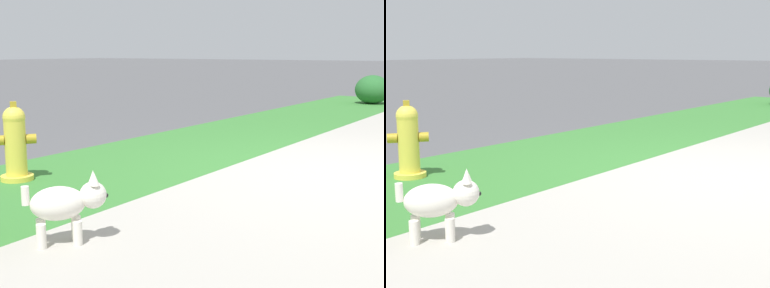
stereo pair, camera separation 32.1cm
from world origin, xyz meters
The scene contains 6 objects.
ground_plane centered at (0.00, 0.00, 0.00)m, with size 120.00×120.00×0.00m, color #515154.
sidewalk_pavement centered at (0.00, 0.00, 0.01)m, with size 18.00×2.24×0.01m, color #ADA89E.
grass_verge centered at (0.00, 2.13, 0.00)m, with size 18.00×2.02×0.01m, color #387A33.
fire_hydrant_mid_block centered at (-1.90, 2.47, 0.35)m, with size 0.35×0.34×0.73m.
small_white_dog centered at (-2.81, 0.84, 0.26)m, with size 0.44×0.41×0.45m.
shrub_bush_far_verge centered at (7.25, 1.80, 0.32)m, with size 0.76×0.76×0.64m.
Camera 1 is at (-4.99, -1.56, 1.18)m, focal length 50.00 mm.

